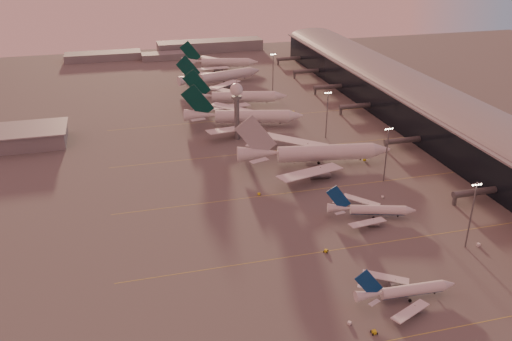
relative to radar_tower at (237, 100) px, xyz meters
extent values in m
plane|color=#4D4B4B|center=(-5.00, -120.00, -20.95)|extent=(700.00, 700.00, 0.00)
cube|color=gold|center=(25.00, -155.00, -20.94)|extent=(180.00, 0.25, 0.02)
cube|color=gold|center=(25.00, -110.00, -20.94)|extent=(180.00, 0.25, 0.02)
cube|color=gold|center=(25.00, -65.00, -20.94)|extent=(180.00, 0.25, 0.02)
cube|color=gold|center=(25.00, -20.00, -20.94)|extent=(180.00, 0.25, 0.02)
cube|color=gold|center=(25.00, 30.00, -20.94)|extent=(180.00, 0.25, 0.02)
cube|color=black|center=(103.00, -10.00, -11.95)|extent=(36.00, 360.00, 18.00)
cylinder|color=gray|center=(103.00, -10.00, -2.95)|extent=(10.08, 360.00, 10.08)
cube|color=gray|center=(103.00, -10.00, -2.75)|extent=(40.00, 362.00, 0.80)
cylinder|color=slate|center=(77.00, -92.00, -16.45)|extent=(22.00, 2.80, 2.80)
cube|color=slate|center=(67.00, -92.00, -18.75)|extent=(1.20, 1.20, 4.40)
cylinder|color=slate|center=(77.00, -34.00, -16.45)|extent=(22.00, 2.80, 2.80)
cube|color=slate|center=(67.00, -34.00, -18.75)|extent=(1.20, 1.20, 4.40)
cylinder|color=slate|center=(77.00, 22.00, -16.45)|extent=(22.00, 2.80, 2.80)
cube|color=slate|center=(67.00, 22.00, -18.75)|extent=(1.20, 1.20, 4.40)
cylinder|color=slate|center=(77.00, 64.00, -16.45)|extent=(22.00, 2.80, 2.80)
cube|color=slate|center=(67.00, 64.00, -18.75)|extent=(1.20, 1.20, 4.40)
cylinder|color=slate|center=(77.00, 106.00, -16.45)|extent=(22.00, 2.80, 2.80)
cube|color=slate|center=(67.00, 106.00, -18.75)|extent=(1.20, 1.20, 4.40)
cylinder|color=slate|center=(77.00, 146.00, -16.45)|extent=(22.00, 2.80, 2.80)
cube|color=slate|center=(67.00, 146.00, -18.75)|extent=(1.20, 1.20, 4.40)
cylinder|color=slate|center=(0.00, 0.00, -9.95)|extent=(2.60, 2.60, 22.00)
cylinder|color=slate|center=(0.00, 0.00, 1.55)|extent=(5.20, 5.20, 1.20)
sphere|color=silver|center=(0.00, 0.00, 5.45)|extent=(6.40, 6.40, 6.40)
cylinder|color=slate|center=(0.00, 0.00, 9.15)|extent=(0.16, 0.16, 2.00)
cylinder|color=slate|center=(53.00, -120.00, -8.45)|extent=(0.56, 0.56, 25.00)
cube|color=slate|center=(53.00, -120.00, 3.55)|extent=(3.60, 0.25, 0.25)
sphere|color=#FFEABF|center=(51.50, -120.00, 3.15)|extent=(0.56, 0.56, 0.56)
sphere|color=#FFEABF|center=(52.50, -120.00, 3.15)|extent=(0.56, 0.56, 0.56)
sphere|color=#FFEABF|center=(53.50, -120.00, 3.15)|extent=(0.56, 0.56, 0.56)
sphere|color=#FFEABF|center=(54.50, -120.00, 3.15)|extent=(0.56, 0.56, 0.56)
cylinder|color=slate|center=(50.00, -65.00, -8.45)|extent=(0.56, 0.56, 25.00)
cube|color=slate|center=(50.00, -65.00, 3.55)|extent=(3.60, 0.25, 0.25)
sphere|color=#FFEABF|center=(48.50, -65.00, 3.15)|extent=(0.56, 0.56, 0.56)
sphere|color=#FFEABF|center=(49.50, -65.00, 3.15)|extent=(0.56, 0.56, 0.56)
sphere|color=#FFEABF|center=(50.50, -65.00, 3.15)|extent=(0.56, 0.56, 0.56)
sphere|color=#FFEABF|center=(51.50, -65.00, 3.15)|extent=(0.56, 0.56, 0.56)
cylinder|color=slate|center=(45.00, -10.00, -8.45)|extent=(0.56, 0.56, 25.00)
cube|color=slate|center=(45.00, -10.00, 3.55)|extent=(3.60, 0.25, 0.25)
sphere|color=#FFEABF|center=(43.50, -10.00, 3.15)|extent=(0.56, 0.56, 0.56)
sphere|color=#FFEABF|center=(44.50, -10.00, 3.15)|extent=(0.56, 0.56, 0.56)
sphere|color=#FFEABF|center=(45.50, -10.00, 3.15)|extent=(0.56, 0.56, 0.56)
sphere|color=#FFEABF|center=(46.50, -10.00, 3.15)|extent=(0.56, 0.56, 0.56)
cylinder|color=slate|center=(43.00, 80.00, -8.45)|extent=(0.56, 0.56, 25.00)
cube|color=slate|center=(43.00, 80.00, 3.55)|extent=(3.60, 0.25, 0.25)
sphere|color=#FFEABF|center=(41.50, 80.00, 3.15)|extent=(0.56, 0.56, 0.56)
sphere|color=#FFEABF|center=(42.50, 80.00, 3.15)|extent=(0.56, 0.56, 0.56)
sphere|color=#FFEABF|center=(43.50, 80.00, 3.15)|extent=(0.56, 0.56, 0.56)
sphere|color=#FFEABF|center=(44.50, 80.00, 3.15)|extent=(0.56, 0.56, 0.56)
cube|color=slate|center=(-65.00, 200.00, -17.95)|extent=(60.00, 18.00, 6.00)
cube|color=slate|center=(25.00, 210.00, -16.45)|extent=(90.00, 20.00, 9.00)
cube|color=slate|center=(-15.00, 190.00, -18.45)|extent=(40.00, 15.00, 5.00)
cylinder|color=silver|center=(20.74, -140.39, -18.22)|extent=(19.79, 4.25, 3.35)
cylinder|color=navy|center=(20.74, -140.39, -18.97)|extent=(19.35, 3.30, 2.41)
cone|color=silver|center=(32.45, -140.93, -18.22)|extent=(3.95, 3.52, 3.35)
cone|color=silver|center=(6.80, -139.75, -17.80)|extent=(8.39, 3.72, 3.35)
cube|color=silver|center=(15.54, -148.39, -18.80)|extent=(14.26, 9.07, 1.05)
cylinder|color=gray|center=(18.02, -146.56, -20.33)|extent=(3.90, 2.35, 2.18)
cube|color=gray|center=(18.02, -146.56, -19.39)|extent=(0.27, 0.23, 1.34)
cube|color=silver|center=(16.30, -131.94, -18.80)|extent=(13.91, 10.08, 1.05)
cylinder|color=gray|center=(18.60, -134.00, -20.33)|extent=(3.90, 2.35, 2.18)
cube|color=gray|center=(18.60, -134.00, -19.39)|extent=(0.27, 0.23, 1.34)
cube|color=navy|center=(6.39, -139.73, -13.66)|extent=(9.19, 0.73, 9.97)
cube|color=silver|center=(6.65, -143.55, -17.72)|extent=(4.06, 2.82, 0.22)
cube|color=silver|center=(7.01, -135.95, -17.72)|extent=(4.02, 3.08, 0.22)
cylinder|color=black|center=(28.20, -140.74, -20.51)|extent=(0.44, 0.44, 0.88)
cylinder|color=black|center=(19.24, -138.38, -20.46)|extent=(0.99, 0.48, 0.97)
cylinder|color=black|center=(19.06, -142.25, -20.46)|extent=(0.99, 0.48, 0.97)
cylinder|color=silver|center=(32.81, -93.32, -18.09)|extent=(20.73, 9.43, 3.51)
cylinder|color=navy|center=(32.81, -93.32, -18.88)|extent=(20.05, 8.37, 2.53)
cone|color=silver|center=(44.56, -96.95, -18.09)|extent=(4.85, 4.53, 3.51)
cone|color=silver|center=(18.83, -89.01, -17.65)|extent=(9.29, 5.90, 3.51)
cube|color=silver|center=(25.42, -100.08, -18.70)|extent=(15.29, 6.20, 1.10)
cylinder|color=gray|center=(28.42, -98.87, -20.30)|extent=(4.48, 3.36, 2.28)
cube|color=gray|center=(28.42, -98.87, -19.31)|extent=(0.33, 0.30, 1.40)
cube|color=silver|center=(30.52, -83.58, -18.70)|extent=(12.96, 13.01, 1.10)
cylinder|color=gray|center=(32.32, -86.27, -20.30)|extent=(4.48, 3.36, 2.28)
cube|color=gray|center=(32.32, -86.27, -19.31)|extent=(0.33, 0.30, 1.40)
cube|color=navy|center=(18.42, -88.88, -13.31)|extent=(9.30, 3.15, 10.46)
cube|color=silver|center=(17.68, -92.83, -17.56)|extent=(4.17, 2.09, 0.23)
cube|color=silver|center=(20.03, -85.20, -17.56)|extent=(3.93, 3.82, 0.23)
cylinder|color=black|center=(40.29, -95.64, -20.49)|extent=(0.46, 0.46, 0.92)
cylinder|color=black|center=(31.82, -90.89, -20.44)|extent=(1.11, 0.74, 1.02)
cylinder|color=black|center=(30.62, -94.77, -20.44)|extent=(1.11, 0.74, 1.02)
cylinder|color=silver|center=(31.90, -41.97, -16.17)|extent=(44.64, 13.52, 6.89)
cylinder|color=silver|center=(31.90, -41.97, -17.72)|extent=(43.48, 11.48, 4.96)
cone|color=silver|center=(57.92, -45.98, -16.17)|extent=(9.49, 8.11, 6.89)
cone|color=silver|center=(0.97, -37.21, -15.31)|extent=(19.33, 9.62, 6.89)
cube|color=silver|center=(18.48, -58.46, -17.38)|extent=(32.30, 17.36, 2.05)
cylinder|color=gray|center=(24.41, -54.99, -20.17)|extent=(9.12, 5.73, 4.48)
cube|color=gray|center=(24.41, -54.99, -18.58)|extent=(0.37, 0.33, 2.76)
cube|color=silver|center=(24.06, -22.21, -17.38)|extent=(29.75, 24.82, 2.05)
cylinder|color=gray|center=(28.67, -27.30, -20.17)|extent=(9.12, 5.73, 4.48)
cube|color=gray|center=(28.67, -27.30, -18.58)|extent=(0.37, 0.33, 2.76)
cube|color=#A8ABB0|center=(0.05, -37.07, -7.17)|extent=(18.94, 3.29, 20.45)
cube|color=silver|center=(-0.70, -45.59, -15.14)|extent=(9.10, 5.59, 0.28)
cube|color=silver|center=(1.90, -28.72, -15.14)|extent=(8.84, 7.50, 0.28)
cylinder|color=black|center=(48.47, -44.52, -20.39)|extent=(0.56, 0.56, 1.11)
cylinder|color=black|center=(28.76, -39.01, -20.34)|extent=(1.29, 0.74, 1.22)
cylinder|color=black|center=(28.02, -43.85, -20.34)|extent=(1.29, 0.74, 1.22)
cylinder|color=silver|center=(12.35, 16.60, -16.37)|extent=(40.59, 15.78, 6.48)
cylinder|color=silver|center=(12.35, 16.60, -17.83)|extent=(39.38, 13.82, 4.67)
cone|color=silver|center=(35.65, 10.95, -16.37)|extent=(9.09, 8.13, 6.48)
cone|color=silver|center=(-15.37, 23.33, -15.56)|extent=(17.91, 10.27, 6.48)
cube|color=silver|center=(-1.27, 2.51, -17.50)|extent=(29.95, 13.79, 1.92)
cylinder|color=gray|center=(4.46, 5.23, -20.17)|extent=(8.55, 5.93, 4.21)
cube|color=gray|center=(4.46, 5.23, -18.64)|extent=(0.39, 0.35, 2.59)
cube|color=silver|center=(6.71, 35.37, -17.50)|extent=(26.30, 24.44, 1.92)
cylinder|color=gray|center=(10.55, 30.32, -20.17)|extent=(8.55, 5.93, 4.21)
cube|color=gray|center=(10.55, 30.32, -18.64)|extent=(0.39, 0.35, 2.59)
cube|color=#04342D|center=(-16.19, 23.53, -7.82)|extent=(17.42, 4.59, 19.18)
cube|color=silver|center=(-17.48, 15.84, -15.39)|extent=(8.22, 4.51, 0.28)
cube|color=silver|center=(-13.82, 30.96, -15.39)|extent=(7.85, 7.21, 0.28)
cylinder|color=black|center=(27.19, 13.00, -20.39)|extent=(0.56, 0.56, 1.12)
cylinder|color=black|center=(9.78, 19.76, -20.33)|extent=(1.33, 0.83, 1.23)
cylinder|color=black|center=(8.62, 14.98, -20.33)|extent=(1.33, 0.83, 1.23)
cylinder|color=silver|center=(16.48, 53.98, -16.60)|extent=(38.60, 14.24, 6.16)
cylinder|color=silver|center=(16.48, 53.98, -17.98)|extent=(37.48, 12.39, 4.43)
cone|color=silver|center=(38.72, 49.07, -16.60)|extent=(8.54, 7.60, 6.16)
cone|color=silver|center=(-9.97, 59.82, -15.83)|extent=(16.96, 9.46, 6.16)
cube|color=silver|center=(3.83, 40.33, -17.67)|extent=(28.42, 13.61, 1.82)
cylinder|color=gray|center=(9.21, 43.03, -20.21)|extent=(8.08, 5.50, 4.00)
cube|color=gray|center=(9.21, 43.03, -18.75)|extent=(0.37, 0.33, 2.46)
cube|color=silver|center=(10.75, 71.68, -17.67)|extent=(25.25, 22.87, 1.82)
cylinder|color=gray|center=(14.50, 66.97, -20.21)|extent=(8.08, 5.50, 4.00)
cube|color=gray|center=(14.50, 66.97, -18.75)|extent=(0.37, 0.33, 2.46)
cube|color=#04342D|center=(-10.76, 59.99, -8.48)|extent=(16.62, 4.01, 18.22)
cube|color=silver|center=(-11.83, 52.66, -15.67)|extent=(7.83, 4.42, 0.27)
cube|color=silver|center=(-8.65, 67.09, -15.67)|extent=(7.51, 6.76, 0.27)
cylinder|color=black|center=(30.64, 50.85, -20.42)|extent=(0.53, 0.53, 1.06)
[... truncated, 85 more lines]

